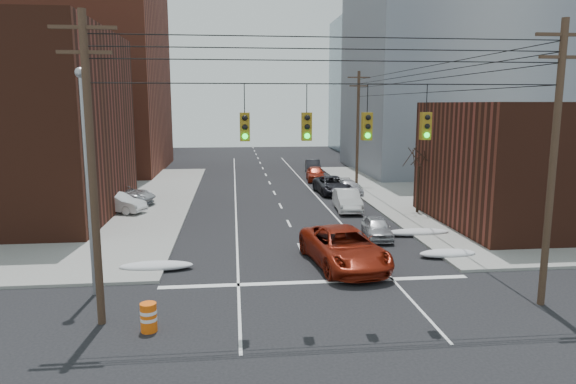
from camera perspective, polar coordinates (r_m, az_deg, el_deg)
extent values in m
plane|color=black|center=(17.55, 6.77, -17.06)|extent=(160.00, 160.00, 0.00)
cube|color=brown|center=(66.83, -24.74, 15.01)|extent=(24.00, 20.00, 30.00)
cube|color=#451F14|center=(92.03, -20.40, 7.99)|extent=(22.00, 18.00, 12.00)
cube|color=gray|center=(64.72, 17.71, 13.40)|extent=(22.00, 20.00, 25.00)
cube|color=gray|center=(89.67, 12.07, 11.55)|extent=(20.00, 18.00, 22.00)
cube|color=#451F14|center=(38.20, 28.43, 2.73)|extent=(16.00, 12.00, 8.00)
cylinder|color=#473323|center=(19.04, -20.92, 1.88)|extent=(0.28, 0.28, 11.00)
cube|color=#473323|center=(19.05, -21.85, 16.63)|extent=(2.20, 0.12, 0.12)
cube|color=#473323|center=(18.96, -21.69, 14.24)|extent=(1.80, 0.12, 0.12)
cylinder|color=#473323|center=(22.04, 27.33, 2.42)|extent=(0.28, 0.28, 11.00)
cube|color=#473323|center=(22.05, 28.36, 15.14)|extent=(2.20, 0.12, 0.12)
cube|color=#473323|center=(21.98, 28.18, 13.08)|extent=(1.80, 0.12, 0.12)
cylinder|color=#473323|center=(50.78, 7.75, 6.98)|extent=(0.28, 0.28, 11.00)
cube|color=#473323|center=(50.78, 7.88, 12.51)|extent=(2.20, 0.12, 0.12)
cube|color=#473323|center=(50.75, 7.86, 11.60)|extent=(1.80, 0.12, 0.12)
cylinder|color=black|center=(18.62, 5.22, 11.88)|extent=(17.00, 0.04, 0.04)
cylinder|color=black|center=(18.25, -4.87, 10.36)|extent=(0.03, 0.03, 1.00)
cube|color=olive|center=(18.27, -4.82, 7.22)|extent=(0.35, 0.30, 1.00)
sphere|color=black|center=(18.09, -4.82, 8.21)|extent=(0.20, 0.20, 0.20)
sphere|color=black|center=(18.10, -4.81, 7.20)|extent=(0.20, 0.20, 0.20)
sphere|color=#0CE526|center=(18.12, -4.79, 6.19)|extent=(0.20, 0.20, 0.20)
cylinder|color=black|center=(18.44, 2.10, 10.38)|extent=(0.03, 0.03, 1.00)
cube|color=olive|center=(18.45, 2.08, 7.27)|extent=(0.35, 0.30, 1.00)
sphere|color=black|center=(18.27, 2.16, 8.25)|extent=(0.20, 0.20, 0.20)
sphere|color=black|center=(18.28, 2.15, 7.25)|extent=(0.20, 0.20, 0.20)
sphere|color=#0CE526|center=(18.30, 2.15, 6.25)|extent=(0.20, 0.20, 0.20)
cylinder|color=black|center=(18.88, 8.83, 10.26)|extent=(0.03, 0.03, 1.00)
cube|color=olive|center=(18.89, 8.75, 7.23)|extent=(0.35, 0.30, 1.00)
sphere|color=black|center=(18.72, 8.91, 8.18)|extent=(0.20, 0.20, 0.20)
sphere|color=black|center=(18.73, 8.88, 7.20)|extent=(0.20, 0.20, 0.20)
sphere|color=#0CE526|center=(18.74, 8.86, 6.22)|extent=(0.20, 0.20, 0.20)
cylinder|color=black|center=(19.55, 15.17, 10.02)|extent=(0.03, 0.03, 1.00)
cube|color=olive|center=(19.57, 15.04, 7.09)|extent=(0.35, 0.30, 1.00)
sphere|color=black|center=(19.40, 15.26, 8.01)|extent=(0.20, 0.20, 0.20)
sphere|color=black|center=(19.41, 15.22, 7.07)|extent=(0.20, 0.20, 0.20)
sphere|color=#0CE526|center=(19.43, 15.18, 6.12)|extent=(0.20, 0.20, 0.20)
cylinder|color=gray|center=(22.31, -21.32, 0.33)|extent=(0.18, 0.18, 9.00)
sphere|color=gray|center=(22.08, -22.07, 12.19)|extent=(0.44, 0.44, 0.44)
cylinder|color=black|center=(38.15, 14.25, 0.19)|extent=(0.20, 0.20, 3.50)
cylinder|color=black|center=(38.09, 14.87, 3.68)|extent=(0.27, 0.82, 1.19)
cylinder|color=black|center=(38.44, 14.42, 3.88)|extent=(1.17, 0.54, 1.38)
cylinder|color=black|center=(38.38, 13.42, 3.96)|extent=(1.44, 1.00, 1.48)
cylinder|color=black|center=(37.76, 13.80, 3.67)|extent=(0.17, 0.84, 1.19)
cylinder|color=black|center=(37.29, 13.97, 3.72)|extent=(0.82, 0.99, 1.40)
cylinder|color=black|center=(37.06, 14.95, 3.70)|extent=(1.74, 0.21, 1.43)
cylinder|color=black|center=(37.75, 14.99, 3.62)|extent=(0.48, 0.73, 1.20)
ellipsoid|color=silver|center=(25.72, -14.41, -7.95)|extent=(3.50, 1.08, 0.42)
ellipsoid|color=silver|center=(28.16, 17.30, -6.53)|extent=(3.00, 1.08, 0.42)
ellipsoid|color=silver|center=(32.19, 14.14, -4.35)|extent=(4.00, 1.08, 0.42)
imported|color=maroon|center=(25.53, 6.24, -6.15)|extent=(3.94, 7.00, 1.85)
imported|color=#A5A5A9|center=(30.97, 9.86, -3.93)|extent=(1.88, 3.90, 1.28)
imported|color=silver|center=(38.56, 6.60, -0.92)|extent=(1.98, 4.90, 1.58)
imported|color=black|center=(45.66, 4.94, 0.76)|extent=(2.90, 5.73, 1.55)
imported|color=silver|center=(45.37, 6.72, 0.49)|extent=(2.11, 4.48, 1.26)
imported|color=maroon|center=(53.23, 3.07, 2.05)|extent=(2.18, 4.62, 1.53)
imported|color=black|center=(59.63, 2.77, 2.88)|extent=(1.97, 4.68, 1.50)
imported|color=silver|center=(38.99, -18.47, -1.15)|extent=(4.50, 3.09, 1.40)
imported|color=#A1A2A6|center=(41.91, -18.26, -0.31)|extent=(5.95, 3.61, 1.54)
imported|color=black|center=(37.82, -27.40, -2.19)|extent=(4.68, 3.06, 1.26)
imported|color=silver|center=(42.65, -26.16, -0.65)|extent=(4.92, 3.41, 1.56)
cylinder|color=#EC590C|center=(19.14, -15.23, -13.29)|extent=(0.76, 0.76, 1.03)
cylinder|color=white|center=(19.06, -15.26, -12.72)|extent=(0.78, 0.78, 0.12)
cylinder|color=white|center=(19.16, -15.22, -13.43)|extent=(0.78, 0.78, 0.12)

